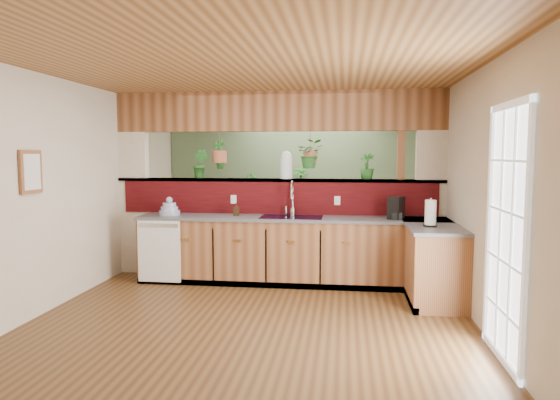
# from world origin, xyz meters

# --- Properties ---
(ground) EXTENTS (4.60, 7.00, 0.01)m
(ground) POSITION_xyz_m (0.00, 0.00, 0.00)
(ground) COLOR #503318
(ground) RESTS_ON ground
(ceiling) EXTENTS (4.60, 7.00, 0.01)m
(ceiling) POSITION_xyz_m (0.00, 0.00, 2.60)
(ceiling) COLOR brown
(ceiling) RESTS_ON ground
(wall_back) EXTENTS (4.60, 0.02, 2.60)m
(wall_back) POSITION_xyz_m (0.00, 3.50, 1.30)
(wall_back) COLOR beige
(wall_back) RESTS_ON ground
(wall_front) EXTENTS (4.60, 0.02, 2.60)m
(wall_front) POSITION_xyz_m (0.00, -3.50, 1.30)
(wall_front) COLOR beige
(wall_front) RESTS_ON ground
(wall_left) EXTENTS (0.02, 7.00, 2.60)m
(wall_left) POSITION_xyz_m (-2.30, 0.00, 1.30)
(wall_left) COLOR beige
(wall_left) RESTS_ON ground
(wall_right) EXTENTS (0.02, 7.00, 2.60)m
(wall_right) POSITION_xyz_m (2.30, 0.00, 1.30)
(wall_right) COLOR beige
(wall_right) RESTS_ON ground
(pass_through_partition) EXTENTS (4.60, 0.21, 2.60)m
(pass_through_partition) POSITION_xyz_m (0.03, 1.35, 1.19)
(pass_through_partition) COLOR beige
(pass_through_partition) RESTS_ON ground
(pass_through_ledge) EXTENTS (4.60, 0.21, 0.04)m
(pass_through_ledge) POSITION_xyz_m (0.00, 1.35, 1.37)
(pass_through_ledge) COLOR brown
(pass_through_ledge) RESTS_ON ground
(header_beam) EXTENTS (4.60, 0.15, 0.55)m
(header_beam) POSITION_xyz_m (0.00, 1.35, 2.33)
(header_beam) COLOR brown
(header_beam) RESTS_ON ground
(sage_backwall) EXTENTS (4.55, 0.02, 2.55)m
(sage_backwall) POSITION_xyz_m (0.00, 3.48, 1.30)
(sage_backwall) COLOR #526B49
(sage_backwall) RESTS_ON ground
(countertop) EXTENTS (4.14, 1.52, 0.90)m
(countertop) POSITION_xyz_m (0.84, 0.87, 0.45)
(countertop) COLOR brown
(countertop) RESTS_ON ground
(dishwasher) EXTENTS (0.58, 0.03, 0.82)m
(dishwasher) POSITION_xyz_m (-1.48, 0.66, 0.46)
(dishwasher) COLOR white
(dishwasher) RESTS_ON ground
(navy_sink) EXTENTS (0.82, 0.50, 0.18)m
(navy_sink) POSITION_xyz_m (0.25, 0.98, 0.82)
(navy_sink) COLOR black
(navy_sink) RESTS_ON countertop
(french_door) EXTENTS (0.06, 1.02, 2.16)m
(french_door) POSITION_xyz_m (2.27, -1.30, 1.05)
(french_door) COLOR white
(french_door) RESTS_ON ground
(framed_print) EXTENTS (0.04, 0.35, 0.45)m
(framed_print) POSITION_xyz_m (-2.27, -0.80, 1.55)
(framed_print) COLOR brown
(framed_print) RESTS_ON wall_left
(faucet) EXTENTS (0.20, 0.21, 0.48)m
(faucet) POSITION_xyz_m (0.24, 1.13, 1.16)
(faucet) COLOR #B7B7B2
(faucet) RESTS_ON countertop
(dish_stack) EXTENTS (0.29, 0.29, 0.25)m
(dish_stack) POSITION_xyz_m (-1.44, 0.97, 0.98)
(dish_stack) COLOR #97A1C4
(dish_stack) RESTS_ON countertop
(soap_dispenser) EXTENTS (0.09, 0.09, 0.17)m
(soap_dispenser) POSITION_xyz_m (-0.51, 1.03, 0.98)
(soap_dispenser) COLOR #372414
(soap_dispenser) RESTS_ON countertop
(coffee_maker) EXTENTS (0.15, 0.26, 0.29)m
(coffee_maker) POSITION_xyz_m (1.61, 0.93, 1.03)
(coffee_maker) COLOR black
(coffee_maker) RESTS_ON countertop
(paper_towel) EXTENTS (0.15, 0.15, 0.33)m
(paper_towel) POSITION_xyz_m (1.93, 0.30, 1.05)
(paper_towel) COLOR black
(paper_towel) RESTS_ON countertop
(glass_jar) EXTENTS (0.17, 0.17, 0.39)m
(glass_jar) POSITION_xyz_m (0.13, 1.35, 1.58)
(glass_jar) COLOR silver
(glass_jar) RESTS_ON pass_through_ledge
(ledge_plant_left) EXTENTS (0.27, 0.23, 0.41)m
(ledge_plant_left) POSITION_xyz_m (-1.10, 1.35, 1.60)
(ledge_plant_left) COLOR #20541D
(ledge_plant_left) RESTS_ON pass_through_ledge
(ledge_plant_right) EXTENTS (0.24, 0.24, 0.36)m
(ledge_plant_right) POSITION_xyz_m (1.25, 1.35, 1.57)
(ledge_plant_right) COLOR #20541D
(ledge_plant_right) RESTS_ON pass_through_ledge
(hanging_plant_a) EXTENTS (0.23, 0.20, 0.56)m
(hanging_plant_a) POSITION_xyz_m (-0.82, 1.35, 1.87)
(hanging_plant_a) COLOR brown
(hanging_plant_a) RESTS_ON header_beam
(hanging_plant_b) EXTENTS (0.37, 0.33, 0.52)m
(hanging_plant_b) POSITION_xyz_m (0.47, 1.35, 1.91)
(hanging_plant_b) COLOR brown
(hanging_plant_b) RESTS_ON header_beam
(shelving_console) EXTENTS (1.50, 0.94, 0.98)m
(shelving_console) POSITION_xyz_m (-0.33, 3.25, 0.50)
(shelving_console) COLOR black
(shelving_console) RESTS_ON ground
(shelf_plant_a) EXTENTS (0.26, 0.22, 0.41)m
(shelf_plant_a) POSITION_xyz_m (-0.73, 3.25, 1.20)
(shelf_plant_a) COLOR #20541D
(shelf_plant_a) RESTS_ON shelving_console
(shelf_plant_b) EXTENTS (0.37, 0.37, 0.51)m
(shelf_plant_b) POSITION_xyz_m (0.16, 3.25, 1.24)
(shelf_plant_b) COLOR #20541D
(shelf_plant_b) RESTS_ON shelving_console
(floor_plant) EXTENTS (0.72, 0.63, 0.78)m
(floor_plant) POSITION_xyz_m (0.76, 2.18, 0.39)
(floor_plant) COLOR #20541D
(floor_plant) RESTS_ON ground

